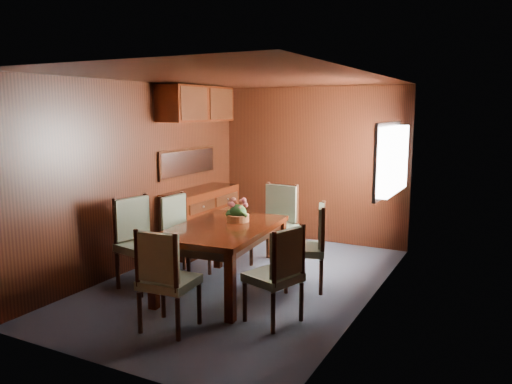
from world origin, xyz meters
The scene contains 11 objects.
ground centered at (0.00, 0.00, 0.00)m, with size 4.50×4.50×0.00m, color #323644.
room_shell centered at (-0.10, 0.33, 1.63)m, with size 3.06×4.52×2.41m.
sideboard centered at (-1.25, 1.00, 0.45)m, with size 0.48×1.40×0.90m, color black.
dining_table centered at (-0.07, -0.34, 0.65)m, with size 1.15×1.70×0.76m.
chair_left_near centered at (-1.00, -0.67, 0.59)m, with size 0.58×0.59×1.06m.
chair_left_far centered at (-0.80, -0.14, 0.57)m, with size 0.49×0.51×1.03m.
chair_right_near centered at (0.87, -0.86, 0.54)m, with size 0.56×0.57×0.97m.
chair_right_far centered at (0.79, 0.20, 0.55)m, with size 0.58×0.60×1.00m.
chair_head centered at (0.01, -1.51, 0.55)m, with size 0.50×0.49×0.99m.
chair_foot centered at (0.03, 0.90, 0.59)m, with size 0.55×0.53×1.07m.
flower_centerpiece centered at (-0.03, -0.06, 0.90)m, with size 0.28×0.28×0.28m.
Camera 1 is at (2.78, -5.01, 2.05)m, focal length 35.00 mm.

